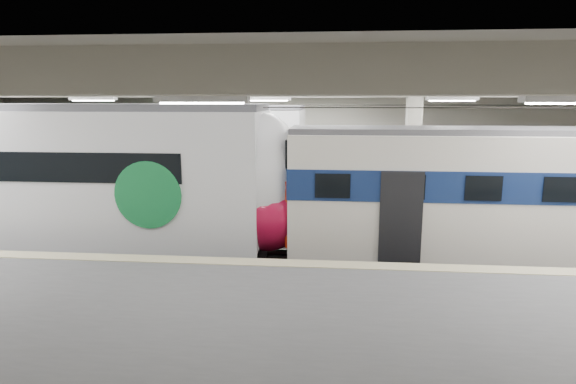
# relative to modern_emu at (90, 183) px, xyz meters

# --- Properties ---
(station_hall) EXTENTS (36.00, 24.00, 5.75)m
(station_hall) POSITION_rel_modern_emu_xyz_m (5.31, -1.74, 0.89)
(station_hall) COLOR black
(station_hall) RESTS_ON ground
(modern_emu) EXTENTS (15.07, 3.11, 4.80)m
(modern_emu) POSITION_rel_modern_emu_xyz_m (0.00, 0.00, 0.00)
(modern_emu) COLOR white
(modern_emu) RESTS_ON ground
(older_rer) EXTENTS (12.42, 2.74, 4.14)m
(older_rer) POSITION_rel_modern_emu_xyz_m (12.41, 0.00, -0.18)
(older_rer) COLOR white
(older_rer) RESTS_ON ground
(far_train) EXTENTS (14.84, 3.25, 4.69)m
(far_train) POSITION_rel_modern_emu_xyz_m (-1.08, 5.50, 0.07)
(far_train) COLOR white
(far_train) RESTS_ON ground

